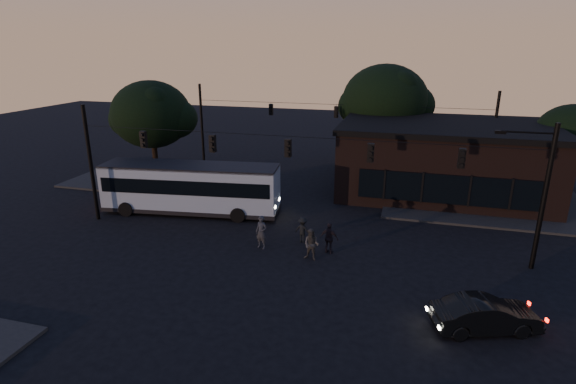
% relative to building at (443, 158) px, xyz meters
% --- Properties ---
extents(ground, '(120.00, 120.00, 0.00)m').
position_rel_building_xyz_m(ground, '(-9.00, -15.97, -2.71)').
color(ground, black).
rests_on(ground, ground).
extents(sidewalk_far_right, '(14.00, 10.00, 0.15)m').
position_rel_building_xyz_m(sidewalk_far_right, '(3.00, -1.97, -2.63)').
color(sidewalk_far_right, black).
rests_on(sidewalk_far_right, ground).
extents(sidewalk_far_left, '(14.00, 10.00, 0.15)m').
position_rel_building_xyz_m(sidewalk_far_left, '(-23.00, -1.97, -2.63)').
color(sidewalk_far_left, black).
rests_on(sidewalk_far_left, ground).
extents(building, '(15.40, 10.41, 5.40)m').
position_rel_building_xyz_m(building, '(0.00, 0.00, 0.00)').
color(building, black).
rests_on(building, ground).
extents(tree_behind, '(7.60, 7.60, 9.43)m').
position_rel_building_xyz_m(tree_behind, '(-5.00, 6.03, 3.48)').
color(tree_behind, black).
rests_on(tree_behind, ground).
extents(tree_right, '(5.20, 5.20, 6.86)m').
position_rel_building_xyz_m(tree_right, '(9.00, 2.03, 1.93)').
color(tree_right, black).
rests_on(tree_right, ground).
extents(tree_left, '(6.40, 6.40, 8.30)m').
position_rel_building_xyz_m(tree_left, '(-23.00, -2.97, 2.86)').
color(tree_left, black).
rests_on(tree_left, ground).
extents(signal_rig_near, '(26.24, 0.30, 7.50)m').
position_rel_building_xyz_m(signal_rig_near, '(-9.00, -11.97, 1.74)').
color(signal_rig_near, black).
rests_on(signal_rig_near, ground).
extents(signal_rig_far, '(26.24, 0.30, 7.50)m').
position_rel_building_xyz_m(signal_rig_far, '(-9.00, 4.03, 1.50)').
color(signal_rig_far, black).
rests_on(signal_rig_far, ground).
extents(bus, '(12.18, 4.19, 3.36)m').
position_rel_building_xyz_m(bus, '(-16.59, -9.17, -0.82)').
color(bus, gray).
rests_on(bus, ground).
extents(car, '(4.46, 2.78, 1.39)m').
position_rel_building_xyz_m(car, '(0.91, -18.29, -2.01)').
color(car, black).
rests_on(car, ground).
extents(pedestrian_a, '(0.79, 0.62, 1.91)m').
position_rel_building_xyz_m(pedestrian_a, '(-10.17, -13.35, -1.75)').
color(pedestrian_a, '#202329').
rests_on(pedestrian_a, ground).
extents(pedestrian_b, '(0.96, 0.81, 1.74)m').
position_rel_building_xyz_m(pedestrian_b, '(-7.15, -14.02, -1.84)').
color(pedestrian_b, '#302F2B').
rests_on(pedestrian_b, ground).
extents(pedestrian_c, '(1.10, 0.63, 1.77)m').
position_rel_building_xyz_m(pedestrian_c, '(-6.38, -12.97, -1.83)').
color(pedestrian_c, black).
rests_on(pedestrian_c, ground).
extents(pedestrian_d, '(1.10, 0.79, 1.53)m').
position_rel_building_xyz_m(pedestrian_d, '(-8.12, -11.95, -1.94)').
color(pedestrian_d, black).
rests_on(pedestrian_d, ground).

